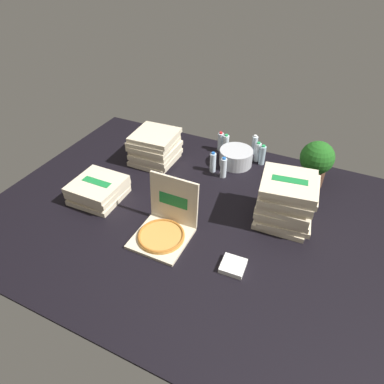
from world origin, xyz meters
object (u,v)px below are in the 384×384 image
water_bottle_3 (254,145)px  water_bottle_5 (262,155)px  pizza_stack_right_near (155,147)px  water_bottle_0 (213,162)px  open_pizza_box (165,227)px  ice_bucket (236,157)px  water_bottle_1 (258,152)px  napkin_pile (233,266)px  water_bottle_6 (226,144)px  water_bottle_2 (220,142)px  water_bottle_4 (223,168)px  pizza_stack_left_far (286,201)px  pizza_stack_center_near (98,190)px  potted_plant (316,162)px

water_bottle_3 → water_bottle_5: size_ratio=1.00×
pizza_stack_right_near → water_bottle_0: size_ratio=2.09×
open_pizza_box → ice_bucket: 1.15m
water_bottle_1 → napkin_pile: (0.25, -1.37, -0.08)m
water_bottle_6 → water_bottle_5: bearing=-6.8°
water_bottle_2 → water_bottle_5: size_ratio=1.00×
water_bottle_1 → water_bottle_4: (-0.20, -0.40, 0.00)m
water_bottle_5 → water_bottle_0: bearing=-139.9°
pizza_stack_left_far → ice_bucket: (-0.60, 0.60, -0.12)m
water_bottle_1 → water_bottle_3: same height
pizza_stack_right_near → water_bottle_1: 1.01m
water_bottle_4 → open_pizza_box: bearing=-97.9°
pizza_stack_center_near → ice_bucket: pizza_stack_center_near is taller
pizza_stack_center_near → potted_plant: size_ratio=1.00×
pizza_stack_left_far → water_bottle_5: size_ratio=2.26×
potted_plant → water_bottle_6: bearing=168.7°
water_bottle_0 → napkin_pile: bearing=-60.5°
open_pizza_box → potted_plant: potted_plant is taller
pizza_stack_center_near → water_bottle_3: 1.60m
pizza_stack_right_near → water_bottle_6: bearing=38.2°
pizza_stack_left_far → water_bottle_6: 1.09m
water_bottle_4 → water_bottle_5: (0.26, 0.36, 0.00)m
open_pizza_box → water_bottle_0: 0.93m
pizza_stack_center_near → potted_plant: bearing=31.6°
pizza_stack_left_far → water_bottle_4: bearing=151.1°
water_bottle_3 → water_bottle_1: bearing=-60.3°
water_bottle_4 → water_bottle_3: bearing=75.5°
napkin_pile → pizza_stack_center_near: bearing=170.3°
pizza_stack_left_far → napkin_pile: bearing=-107.0°
napkin_pile → pizza_stack_left_far: bearing=73.0°
pizza_stack_left_far → ice_bucket: 0.86m
pizza_stack_right_near → water_bottle_6: size_ratio=2.09×
pizza_stack_center_near → napkin_pile: 1.31m
ice_bucket → water_bottle_1: bearing=41.8°
open_pizza_box → water_bottle_3: (0.26, 1.41, 0.02)m
pizza_stack_left_far → napkin_pile: size_ratio=2.90×
water_bottle_2 → potted_plant: (0.96, -0.20, 0.14)m
potted_plant → napkin_pile: bearing=-104.3°
water_bottle_0 → water_bottle_1: size_ratio=1.00×
pizza_stack_left_far → water_bottle_1: bearing=120.0°
water_bottle_6 → potted_plant: 0.92m
ice_bucket → water_bottle_2: 0.30m
ice_bucket → water_bottle_2: bearing=141.7°
open_pizza_box → water_bottle_4: (0.12, 0.89, 0.02)m
water_bottle_0 → water_bottle_5: (0.38, 0.32, 0.00)m
water_bottle_4 → water_bottle_0: bearing=161.6°
water_bottle_4 → water_bottle_5: bearing=54.3°
water_bottle_2 → water_bottle_3: (0.34, 0.09, 0.00)m
open_pizza_box → napkin_pile: bearing=-8.1°
open_pizza_box → pizza_stack_left_far: size_ratio=0.94×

